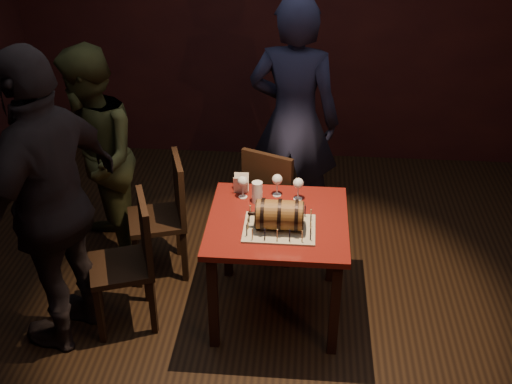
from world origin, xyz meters
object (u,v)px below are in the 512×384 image
(pub_table, at_px, (278,233))
(wine_glass_right, at_px, (298,184))
(chair_back, at_px, (273,197))
(person_left_front, at_px, (52,204))
(wine_glass_left, at_px, (243,182))
(chair_left_rear, at_px, (167,210))
(pint_of_ale, at_px, (257,193))
(person_left_rear, at_px, (93,159))
(person_back, at_px, (294,121))
(chair_left_front, at_px, (132,256))
(barrel_cake, at_px, (280,215))
(wine_glass_mid, at_px, (277,180))

(pub_table, relative_size, wine_glass_right, 5.59)
(chair_back, xyz_separation_m, person_left_front, (-1.27, -0.98, 0.46))
(wine_glass_left, height_order, chair_left_rear, chair_left_rear)
(pint_of_ale, height_order, person_left_rear, person_left_rear)
(chair_left_rear, bearing_deg, person_back, 36.52)
(chair_left_rear, distance_m, chair_left_front, 0.59)
(chair_back, relative_size, chair_left_front, 1.00)
(chair_back, relative_size, person_left_rear, 0.56)
(person_back, distance_m, person_left_rear, 1.54)
(chair_back, bearing_deg, barrel_cake, -83.74)
(pub_table, bearing_deg, wine_glass_mid, 94.42)
(wine_glass_left, bearing_deg, wine_glass_right, 0.77)
(wine_glass_left, relative_size, person_left_front, 0.08)
(person_left_rear, bearing_deg, chair_left_rear, 50.34)
(person_left_rear, bearing_deg, chair_left_front, 6.87)
(barrel_cake, distance_m, wine_glass_left, 0.46)
(pub_table, distance_m, chair_left_front, 0.96)
(wine_glass_mid, bearing_deg, chair_back, 97.51)
(chair_left_rear, height_order, chair_left_front, same)
(wine_glass_left, relative_size, wine_glass_right, 1.00)
(pint_of_ale, distance_m, chair_back, 0.55)
(chair_left_rear, distance_m, person_left_rear, 0.66)
(wine_glass_right, relative_size, pint_of_ale, 1.07)
(pub_table, xyz_separation_m, person_back, (0.06, 1.07, 0.33))
(wine_glass_right, height_order, chair_left_front, chair_left_front)
(barrel_cake, height_order, wine_glass_right, barrel_cake)
(wine_glass_right, relative_size, chair_back, 0.17)
(barrel_cake, relative_size, chair_left_rear, 0.38)
(wine_glass_mid, xyz_separation_m, wine_glass_right, (0.14, -0.04, 0.00))
(barrel_cake, distance_m, wine_glass_right, 0.39)
(person_left_front, bearing_deg, pint_of_ale, 132.67)
(chair_back, relative_size, person_left_front, 0.47)
(wine_glass_right, bearing_deg, chair_left_rear, 171.11)
(pint_of_ale, bearing_deg, wine_glass_left, 152.35)
(wine_glass_left, bearing_deg, person_left_rear, 165.01)
(chair_left_rear, bearing_deg, wine_glass_mid, -7.64)
(pub_table, distance_m, chair_back, 0.68)
(chair_back, bearing_deg, chair_left_rear, -161.85)
(person_left_front, bearing_deg, chair_left_rear, 163.91)
(chair_left_rear, xyz_separation_m, chair_left_front, (-0.11, -0.58, 0.00))
(pint_of_ale, xyz_separation_m, person_left_front, (-1.19, -0.53, 0.16))
(pint_of_ale, height_order, chair_back, chair_back)
(chair_left_front, bearing_deg, pub_table, 10.03)
(pub_table, height_order, person_back, person_back)
(chair_back, bearing_deg, person_left_rear, -175.68)
(chair_left_rear, distance_m, person_left_front, 1.01)
(pub_table, relative_size, person_left_rear, 0.54)
(chair_left_front, relative_size, person_back, 0.48)
(wine_glass_mid, bearing_deg, person_back, 83.77)
(wine_glass_mid, bearing_deg, chair_left_rear, 172.36)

